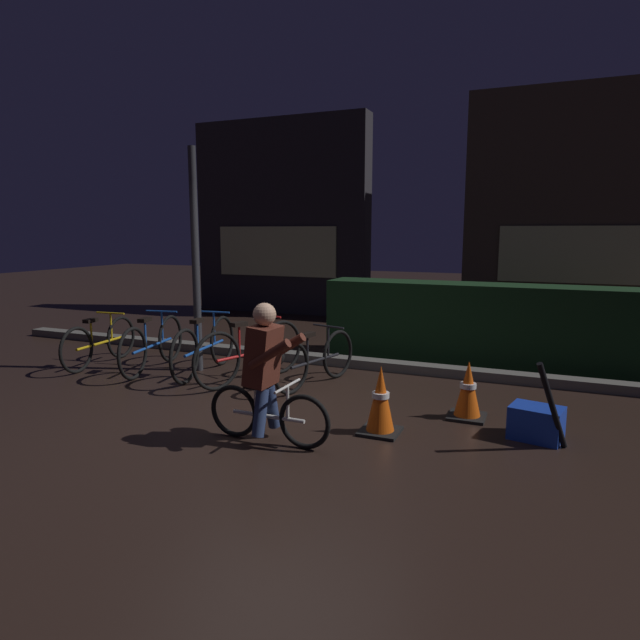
{
  "coord_description": "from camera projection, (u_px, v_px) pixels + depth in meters",
  "views": [
    {
      "loc": [
        2.47,
        -4.8,
        1.85
      ],
      "look_at": [
        0.2,
        0.6,
        0.9
      ],
      "focal_mm": 30.86,
      "sensor_mm": 36.0,
      "label": 1
    }
  ],
  "objects": [
    {
      "name": "blue_crate",
      "position": [
        536.0,
        423.0,
        4.92
      ],
      "size": [
        0.5,
        0.4,
        0.3
      ],
      "primitive_type": "cube",
      "rotation": [
        0.0,
        0.0,
        -0.21
      ],
      "color": "#193DB7",
      "rests_on": "ground"
    },
    {
      "name": "parked_bike_right_mid",
      "position": [
        316.0,
        360.0,
        6.61
      ],
      "size": [
        0.5,
        1.49,
        0.7
      ],
      "rotation": [
        0.0,
        0.0,
        1.32
      ],
      "color": "black",
      "rests_on": "ground"
    },
    {
      "name": "storefront_left",
      "position": [
        281.0,
        218.0,
        12.41
      ],
      "size": [
        4.12,
        0.54,
        4.3
      ],
      "color": "#262328",
      "rests_on": "ground"
    },
    {
      "name": "street_post",
      "position": [
        196.0,
        262.0,
        7.16
      ],
      "size": [
        0.1,
        0.1,
        2.91
      ],
      "primitive_type": "cylinder",
      "color": "#2D2D33",
      "rests_on": "ground"
    },
    {
      "name": "ground_plane",
      "position": [
        279.0,
        414.0,
        5.61
      ],
      "size": [
        40.0,
        40.0,
        0.0
      ],
      "primitive_type": "plane",
      "color": "black"
    },
    {
      "name": "parked_bike_center_right",
      "position": [
        251.0,
        353.0,
        6.79
      ],
      "size": [
        0.62,
        1.68,
        0.81
      ],
      "rotation": [
        0.0,
        0.0,
        1.24
      ],
      "color": "black",
      "rests_on": "ground"
    },
    {
      "name": "parked_bike_leftmost",
      "position": [
        100.0,
        342.0,
        7.63
      ],
      "size": [
        0.46,
        1.54,
        0.71
      ],
      "rotation": [
        0.0,
        0.0,
        1.67
      ],
      "color": "black",
      "rests_on": "ground"
    },
    {
      "name": "cyclist",
      "position": [
        266.0,
        373.0,
        4.8
      ],
      "size": [
        1.19,
        0.52,
        1.25
      ],
      "rotation": [
        0.0,
        0.0,
        -0.01
      ],
      "color": "black",
      "rests_on": "ground"
    },
    {
      "name": "closed_umbrella",
      "position": [
        552.0,
        406.0,
        4.61
      ],
      "size": [
        0.31,
        0.33,
        0.79
      ],
      "primitive_type": "cylinder",
      "rotation": [
        0.0,
        0.43,
        3.97
      ],
      "color": "black",
      "rests_on": "ground"
    },
    {
      "name": "parked_bike_left_mid",
      "position": [
        153.0,
        344.0,
        7.35
      ],
      "size": [
        0.46,
        1.65,
        0.77
      ],
      "rotation": [
        0.0,
        0.0,
        1.76
      ],
      "color": "black",
      "rests_on": "ground"
    },
    {
      "name": "traffic_cone_far",
      "position": [
        468.0,
        391.0,
        5.46
      ],
      "size": [
        0.36,
        0.36,
        0.58
      ],
      "color": "black",
      "rests_on": "ground"
    },
    {
      "name": "storefront_right",
      "position": [
        594.0,
        208.0,
        10.58
      ],
      "size": [
        4.83,
        0.54,
        4.61
      ],
      "color": "#42382D",
      "rests_on": "ground"
    },
    {
      "name": "parked_bike_center_left",
      "position": [
        205.0,
        347.0,
        7.16
      ],
      "size": [
        0.46,
        1.71,
        0.79
      ],
      "rotation": [
        0.0,
        0.0,
        1.69
      ],
      "color": "black",
      "rests_on": "ground"
    },
    {
      "name": "sidewalk_curb",
      "position": [
        352.0,
        362.0,
        7.6
      ],
      "size": [
        12.0,
        0.24,
        0.12
      ],
      "primitive_type": "cube",
      "color": "#56544F",
      "rests_on": "ground"
    },
    {
      "name": "traffic_cone_near",
      "position": [
        381.0,
        401.0,
        5.05
      ],
      "size": [
        0.36,
        0.36,
        0.64
      ],
      "color": "black",
      "rests_on": "ground"
    },
    {
      "name": "hedge_row",
      "position": [
        495.0,
        325.0,
        7.65
      ],
      "size": [
        4.8,
        0.7,
        1.12
      ],
      "primitive_type": "cube",
      "color": "black",
      "rests_on": "ground"
    }
  ]
}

